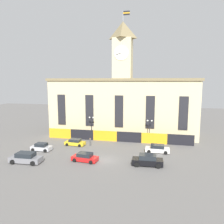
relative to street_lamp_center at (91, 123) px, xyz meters
The scene contains 12 objects.
ground_plane 14.73m from the street_lamp_center, 64.23° to the right, with size 160.00×160.00×0.00m, color #605E5B.
civic_building 9.89m from the street_lamp_center, 46.63° to the left, with size 36.42×10.21×30.06m.
banner_fence 6.79m from the street_lamp_center, ahead, with size 32.96×0.12×2.30m.
street_lamp_center is the anchor object (origin of this frame).
street_lamp_right 13.33m from the street_lamp_center, ahead, with size 1.26×0.36×5.05m.
car_silver_hatch 12.86m from the street_lamp_center, 124.23° to the right, with size 3.94×2.09×1.50m.
car_white_taxi 16.85m from the street_lamp_center, 23.67° to the right, with size 4.52×2.17×1.50m.
car_yellow_coupe 6.68m from the street_lamp_center, 108.95° to the right, with size 4.31×2.34×1.35m.
car_red_sedan 14.64m from the street_lamp_center, 77.15° to the right, with size 4.57×2.51×1.45m.
car_gray_pickup 18.02m from the street_lamp_center, 110.47° to the right, with size 5.37×2.52×1.75m.
car_black_suv 19.46m from the street_lamp_center, 44.76° to the right, with size 4.98×2.52×1.80m.
pedestrian 6.18m from the street_lamp_center, 75.73° to the right, with size 0.47×0.47×1.66m.
Camera 1 is at (8.93, -34.84, 13.55)m, focal length 35.00 mm.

